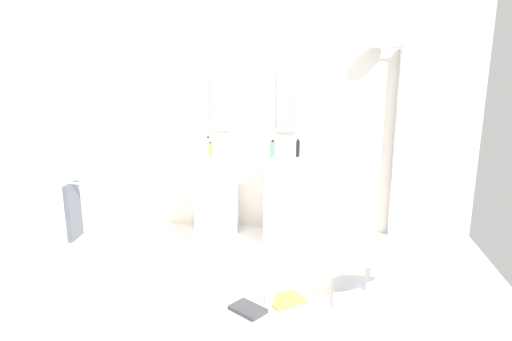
# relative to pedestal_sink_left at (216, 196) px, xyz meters

# --- Properties ---
(ground_plane) EXTENTS (4.80, 3.60, 0.04)m
(ground_plane) POSITION_rel_pedestal_sink_left_xyz_m (0.36, -1.25, -0.50)
(ground_plane) COLOR silver
(rear_partition) EXTENTS (4.80, 0.10, 2.60)m
(rear_partition) POSITION_rel_pedestal_sink_left_xyz_m (0.36, 0.40, 0.82)
(rear_partition) COLOR silver
(rear_partition) RESTS_ON ground_plane
(pedestal_sink_left) EXTENTS (0.42, 0.42, 1.03)m
(pedestal_sink_left) POSITION_rel_pedestal_sink_left_xyz_m (0.00, 0.00, 0.00)
(pedestal_sink_left) COLOR white
(pedestal_sink_left) RESTS_ON ground_plane
(pedestal_sink_right) EXTENTS (0.42, 0.42, 1.03)m
(pedestal_sink_right) POSITION_rel_pedestal_sink_left_xyz_m (0.73, 0.00, 0.00)
(pedestal_sink_right) COLOR white
(pedestal_sink_right) RESTS_ON ground_plane
(vanity_mirror_left) EXTENTS (0.22, 0.03, 0.66)m
(vanity_mirror_left) POSITION_rel_pedestal_sink_left_xyz_m (0.00, 0.33, 0.98)
(vanity_mirror_left) COLOR #8C9EA8
(vanity_mirror_right) EXTENTS (0.22, 0.03, 0.66)m
(vanity_mirror_right) POSITION_rel_pedestal_sink_left_xyz_m (0.73, 0.33, 0.98)
(vanity_mirror_right) COLOR #8C9EA8
(shower_column) EXTENTS (0.49, 0.24, 2.05)m
(shower_column) POSITION_rel_pedestal_sink_left_xyz_m (1.93, 0.28, 0.60)
(shower_column) COLOR #B7BABF
(shower_column) RESTS_ON ground_plane
(lounge_chair) EXTENTS (1.08, 1.08, 0.65)m
(lounge_chair) POSITION_rel_pedestal_sink_left_xyz_m (1.50, -1.12, -0.13)
(lounge_chair) COLOR #B7BABF
(lounge_chair) RESTS_ON ground_plane
(towel_rack) EXTENTS (0.37, 0.22, 0.95)m
(towel_rack) POSITION_rel_pedestal_sink_left_xyz_m (-1.05, -1.13, 0.15)
(towel_rack) COLOR #B7BABF
(towel_rack) RESTS_ON ground_plane
(area_rug) EXTENTS (0.95, 0.61, 0.01)m
(area_rug) POSITION_rel_pedestal_sink_left_xyz_m (0.77, -1.35, -0.47)
(area_rug) COLOR white
(area_rug) RESTS_ON ground_plane
(magazine_charcoal) EXTENTS (0.32, 0.30, 0.04)m
(magazine_charcoal) POSITION_rel_pedestal_sink_left_xyz_m (0.54, -1.49, -0.45)
(magazine_charcoal) COLOR #38383D
(magazine_charcoal) RESTS_ON area_rug
(magazine_ochre) EXTENTS (0.36, 0.35, 0.02)m
(magazine_ochre) POSITION_rel_pedestal_sink_left_xyz_m (0.83, -1.30, -0.46)
(magazine_ochre) COLOR gold
(magazine_ochre) RESTS_ON area_rug
(coffee_mug) EXTENTS (0.09, 0.09, 0.11)m
(coffee_mug) POSITION_rel_pedestal_sink_left_xyz_m (0.70, -1.36, -0.41)
(coffee_mug) COLOR white
(coffee_mug) RESTS_ON area_rug
(soap_bottle_white) EXTENTS (0.06, 0.06, 0.18)m
(soap_bottle_white) POSITION_rel_pedestal_sink_left_xyz_m (-0.09, 0.06, 0.54)
(soap_bottle_white) COLOR white
(soap_bottle_white) RESTS_ON pedestal_sink_left
(soap_bottle_green) EXTENTS (0.05, 0.05, 0.18)m
(soap_bottle_green) POSITION_rel_pedestal_sink_left_xyz_m (0.61, -0.06, 0.54)
(soap_bottle_green) COLOR #59996B
(soap_bottle_green) RESTS_ON pedestal_sink_right
(soap_bottle_amber) EXTENTS (0.04, 0.04, 0.16)m
(soap_bottle_amber) POSITION_rel_pedestal_sink_left_xyz_m (-0.03, -0.10, 0.53)
(soap_bottle_amber) COLOR #C68C38
(soap_bottle_amber) RESTS_ON pedestal_sink_left
(soap_bottle_black) EXTENTS (0.04, 0.04, 0.19)m
(soap_bottle_black) POSITION_rel_pedestal_sink_left_xyz_m (0.86, -0.00, 0.54)
(soap_bottle_black) COLOR black
(soap_bottle_black) RESTS_ON pedestal_sink_right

